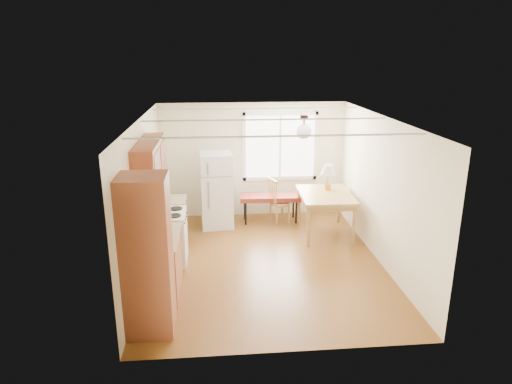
{
  "coord_description": "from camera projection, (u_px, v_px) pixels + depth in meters",
  "views": [
    {
      "loc": [
        -0.81,
        -7.2,
        3.51
      ],
      "look_at": [
        -0.11,
        0.45,
        1.15
      ],
      "focal_mm": 32.0,
      "sensor_mm": 36.0,
      "label": 1
    }
  ],
  "objects": [
    {
      "name": "refrigerator",
      "position": [
        217.0,
        190.0,
        9.42
      ],
      "size": [
        0.68,
        0.69,
        1.56
      ],
      "rotation": [
        0.0,
        0.0,
        0.06
      ],
      "color": "white",
      "rests_on": "ground"
    },
    {
      "name": "chair",
      "position": [
        276.0,
        198.0,
        9.61
      ],
      "size": [
        0.48,
        0.47,
        0.98
      ],
      "rotation": [
        0.0,
        0.0,
        0.36
      ],
      "color": "olive",
      "rests_on": "ground"
    },
    {
      "name": "dining_table",
      "position": [
        325.0,
        199.0,
        9.02
      ],
      "size": [
        1.04,
        1.37,
        0.84
      ],
      "rotation": [
        0.0,
        0.0,
        -0.03
      ],
      "color": "olive",
      "rests_on": "ground"
    },
    {
      "name": "pendant_light",
      "position": [
        304.0,
        131.0,
        7.74
      ],
      "size": [
        0.26,
        0.26,
        0.4
      ],
      "color": "black",
      "rests_on": "room_shell"
    },
    {
      "name": "room_shell",
      "position": [
        265.0,
        194.0,
        7.59
      ],
      "size": [
        4.6,
        5.6,
        2.62
      ],
      "color": "#563011",
      "rests_on": "ground"
    },
    {
      "name": "bench",
      "position": [
        270.0,
        198.0,
        9.74
      ],
      "size": [
        1.3,
        0.53,
        0.59
      ],
      "rotation": [
        0.0,
        0.0,
        -0.04
      ],
      "color": "maroon",
      "rests_on": "ground"
    },
    {
      "name": "table_lamp",
      "position": [
        328.0,
        172.0,
        9.15
      ],
      "size": [
        0.3,
        0.3,
        0.52
      ],
      "rotation": [
        0.0,
        0.0,
        0.31
      ],
      "color": "#B8803B",
      "rests_on": "dining_table"
    },
    {
      "name": "window_unit",
      "position": [
        280.0,
        146.0,
        9.91
      ],
      "size": [
        1.64,
        0.05,
        1.51
      ],
      "color": "white",
      "rests_on": "room_shell"
    },
    {
      "name": "kitchen_run",
      "position": [
        158.0,
        235.0,
        6.96
      ],
      "size": [
        0.65,
        3.4,
        2.2
      ],
      "color": "brown",
      "rests_on": "ground"
    },
    {
      "name": "kettle",
      "position": [
        150.0,
        233.0,
        6.63
      ],
      "size": [
        0.12,
        0.12,
        0.23
      ],
      "color": "red",
      "rests_on": "kitchen_run"
    },
    {
      "name": "coffee_maker",
      "position": [
        156.0,
        226.0,
        6.82
      ],
      "size": [
        0.22,
        0.26,
        0.34
      ],
      "rotation": [
        0.0,
        0.0,
        0.3
      ],
      "color": "black",
      "rests_on": "kitchen_run"
    }
  ]
}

